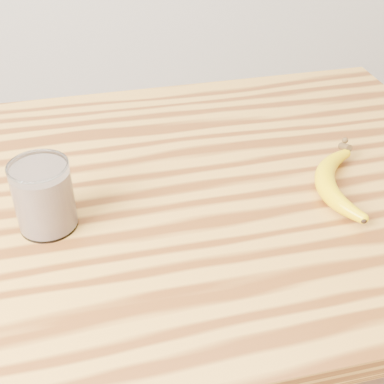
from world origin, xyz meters
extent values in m
cube|color=#B98030|center=(0.00, 0.00, 0.88)|extent=(1.20, 0.80, 0.04)
cylinder|color=brown|center=(0.54, 0.34, 0.43)|extent=(0.06, 0.06, 0.86)
cylinder|color=white|center=(-0.18, -0.05, 0.96)|extent=(0.09, 0.09, 0.11)
torus|color=white|center=(-0.18, -0.05, 1.01)|extent=(0.09, 0.09, 0.00)
cylinder|color=beige|center=(-0.18, -0.05, 0.95)|extent=(0.08, 0.08, 0.10)
camera|label=1|loc=(-0.11, -0.73, 1.44)|focal=50.00mm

